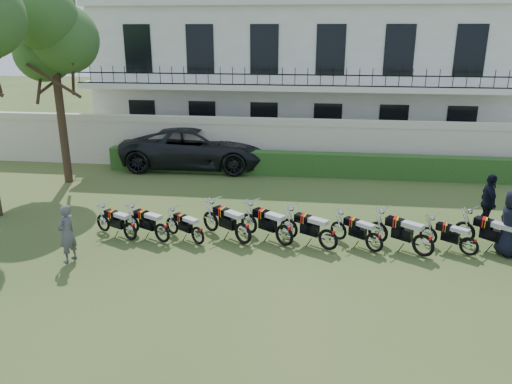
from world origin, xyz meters
The scene contains 18 objects.
ground centered at (0.00, 0.00, 0.00)m, with size 100.00×100.00×0.00m, color #324E1F.
perimeter_wall centered at (0.00, 8.00, 1.17)m, with size 30.00×0.35×2.30m.
hedge centered at (1.00, 7.20, 0.50)m, with size 18.00×0.60×1.00m, color #224217.
building centered at (0.00, 13.96, 3.71)m, with size 20.40×9.60×7.40m.
tree_west_near centered at (-8.96, 5.00, 5.89)m, with size 3.40×3.20×7.90m.
motorcycle_0 centered at (-4.27, -0.45, 0.44)m, with size 1.60×0.89×0.96m.
motorcycle_1 centered at (-3.27, -0.49, 0.47)m, with size 1.70×0.95×1.01m.
motorcycle_2 centered at (-2.21, -0.47, 0.42)m, with size 1.45×1.00×0.92m.
motorcycle_3 centered at (-0.91, -0.29, 0.51)m, with size 1.71×1.26×1.11m.
motorcycle_4 centered at (0.29, -0.26, 0.51)m, with size 1.72×1.22×1.10m.
motorcycle_5 centered at (1.53, -0.40, 0.50)m, with size 1.74×1.09×1.07m.
motorcycle_6 centered at (2.82, -0.35, 0.45)m, with size 1.47×1.16×0.98m.
motorcycle_7 centered at (4.12, -0.48, 0.51)m, with size 1.72×1.25×1.11m.
motorcycle_8 centered at (5.39, -0.25, 0.43)m, with size 1.46×1.00×0.92m.
suv centered at (-4.32, 7.95, 0.91)m, with size 3.04×6.58×1.83m, color black.
inspector centered at (-5.40, -1.95, 0.80)m, with size 0.59×0.38×1.60m, color #5C5C61.
officer_3 centered at (6.46, 0.00, 0.94)m, with size 0.92×0.60×1.88m, color black.
officer_5 centered at (6.43, 1.85, 0.90)m, with size 1.05×0.44×1.80m, color black.
Camera 1 is at (1.20, -13.47, 5.99)m, focal length 35.00 mm.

